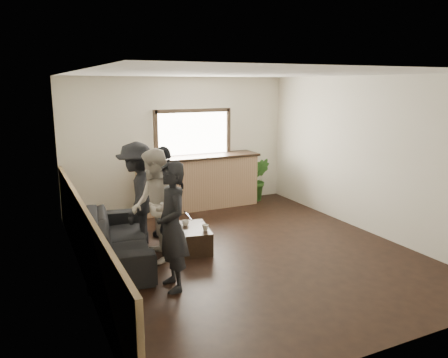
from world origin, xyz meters
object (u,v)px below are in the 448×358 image
person_b (155,206)px  coffee_table (194,238)px  cup_a (185,223)px  cup_b (205,227)px  person_d (165,192)px  bar_counter (198,179)px  potted_plant (257,179)px  person_a (172,227)px  sofa (117,238)px  person_c (138,195)px

person_b → coffee_table: bearing=110.8°
cup_a → coffee_table: bearing=-61.5°
coffee_table → cup_a: bearing=118.5°
cup_b → person_d: size_ratio=0.06×
coffee_table → cup_a: 0.29m
bar_counter → potted_plant: 1.47m
bar_counter → cup_a: bar_counter is taller
coffee_table → potted_plant: bearing=42.0°
coffee_table → cup_b: bearing=-63.5°
person_a → person_b: person_b is taller
cup_a → person_a: bearing=-116.9°
person_a → sofa: bearing=-160.2°
sofa → potted_plant: (3.68, 2.11, 0.16)m
cup_a → person_d: (-0.11, 0.68, 0.39)m
potted_plant → person_b: size_ratio=0.58×
cup_a → person_d: person_d is taller
bar_counter → coffee_table: bearing=-113.9°
cup_b → person_b: 0.91m
person_a → person_d: (0.57, 2.02, -0.05)m
cup_a → person_d: size_ratio=0.07×
coffee_table → person_c: size_ratio=0.48×
coffee_table → potted_plant: size_ratio=0.83×
person_a → person_c: size_ratio=0.97×
bar_counter → cup_a: bearing=-117.3°
potted_plant → person_d: (-2.66, -1.39, 0.30)m
cup_b → potted_plant: potted_plant is taller
cup_a → potted_plant: potted_plant is taller
cup_b → potted_plant: bearing=46.1°
sofa → coffee_table: sofa is taller
person_b → person_c: bearing=-167.3°
cup_a → bar_counter: bearing=62.7°
coffee_table → person_b: person_b is taller
sofa → coffee_table: 1.23m
person_c → coffee_table: bearing=77.2°
cup_a → person_a: size_ratio=0.07×
coffee_table → cup_a: size_ratio=7.41×
person_a → person_d: bearing=164.9°
person_a → person_d: person_a is taller
coffee_table → person_a: (-0.76, -1.19, 0.66)m
bar_counter → person_a: (-1.77, -3.45, 0.21)m
person_c → potted_plant: bearing=139.7°
person_b → cup_a: bearing=125.1°
person_a → potted_plant: bearing=137.2°
bar_counter → person_a: bar_counter is taller
coffee_table → person_a: 1.56m
coffee_table → person_a: size_ratio=0.49×
person_b → sofa: bearing=-111.8°
person_a → coffee_table: bearing=147.9°
person_c → person_d: 0.64m
cup_a → person_c: size_ratio=0.06×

